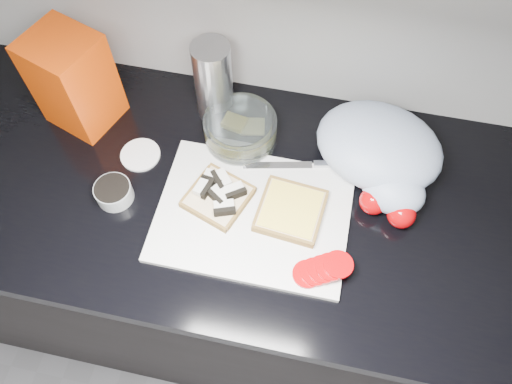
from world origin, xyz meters
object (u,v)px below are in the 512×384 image
(glass_bowl, at_px, (240,130))
(steel_canister, at_px, (214,82))
(cutting_board, at_px, (253,215))
(bread_bag, at_px, (73,81))

(glass_bowl, distance_m, steel_canister, 0.12)
(cutting_board, height_order, glass_bowl, glass_bowl)
(glass_bowl, height_order, steel_canister, steel_canister)
(glass_bowl, relative_size, bread_bag, 0.73)
(cutting_board, relative_size, steel_canister, 1.97)
(steel_canister, bearing_deg, glass_bowl, -42.67)
(cutting_board, xyz_separation_m, steel_canister, (-0.15, 0.26, 0.10))
(glass_bowl, xyz_separation_m, steel_canister, (-0.08, 0.07, 0.07))
(cutting_board, xyz_separation_m, bread_bag, (-0.44, 0.19, 0.11))
(cutting_board, xyz_separation_m, glass_bowl, (-0.07, 0.19, 0.03))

